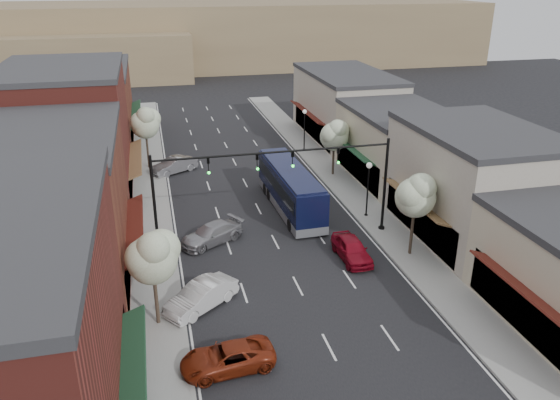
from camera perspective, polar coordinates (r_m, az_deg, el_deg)
ground at (r=31.73m, az=2.84°, el=-10.80°), size 160.00×160.00×0.00m
sidewalk_left at (r=47.17m, az=-13.44°, el=0.35°), size 2.80×73.00×0.15m
sidewalk_right at (r=49.84m, az=6.19°, el=2.08°), size 2.80×73.00×0.15m
curb_left at (r=47.17m, az=-11.75°, el=0.51°), size 0.25×73.00×0.17m
curb_right at (r=49.41m, az=4.65°, el=1.95°), size 0.25×73.00×0.17m
bldg_left_midnear at (r=34.48m, az=-23.41°, el=-1.15°), size 10.14×14.10×9.40m
bldg_left_midfar at (r=47.37m, az=-21.16°, el=6.35°), size 10.14×14.10×10.90m
bldg_left_far at (r=63.10m, az=-19.44°, el=9.20°), size 10.14×18.10×8.40m
bldg_right_midnear at (r=40.31m, az=19.53°, el=1.63°), size 9.14×12.10×7.90m
bldg_right_midfar at (r=50.41m, az=12.24°, el=5.64°), size 9.14×12.10×6.40m
bldg_right_far at (r=62.75m, az=6.84°, el=9.78°), size 9.14×16.10×7.40m
hill_far at (r=116.16m, az=-10.13°, el=16.66°), size 120.00×30.00×12.00m
hill_near at (r=105.64m, az=-23.57°, el=13.52°), size 50.00×20.00×8.00m
signal_mast_right at (r=38.13m, az=7.74°, el=2.74°), size 8.22×0.46×7.00m
signal_mast_left at (r=35.79m, az=-9.32°, el=1.29°), size 8.22×0.46×7.00m
tree_right_near at (r=35.84m, az=14.10°, el=0.63°), size 2.85×2.65×5.95m
tree_right_far at (r=49.90m, az=5.76°, el=6.86°), size 2.85×2.65×5.43m
tree_left_near at (r=28.55m, az=-13.15°, el=-5.67°), size 2.85×2.65×5.69m
tree_left_far at (r=52.88m, az=-13.89°, el=7.91°), size 2.85×2.65×6.13m
lamp_post_near at (r=41.64m, az=9.21°, el=2.02°), size 0.44×0.44×4.44m
lamp_post_far at (r=57.40m, az=2.58°, el=8.03°), size 0.44×0.44×4.44m
coach_bus at (r=43.02m, az=1.08°, el=1.27°), size 2.81×11.31×3.44m
red_hatchback at (r=36.24m, az=7.50°, el=-5.08°), size 1.80×4.33×1.46m
parked_car_a at (r=27.00m, az=-5.51°, el=-16.10°), size 4.66×2.48×1.25m
parked_car_b at (r=31.32m, az=-8.24°, el=-9.91°), size 4.58×4.02×1.50m
parked_car_c at (r=38.32m, az=-7.16°, el=-3.53°), size 5.03×4.01×1.36m
parked_car_e at (r=52.37m, az=-11.02°, el=3.58°), size 4.65×3.61×1.47m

